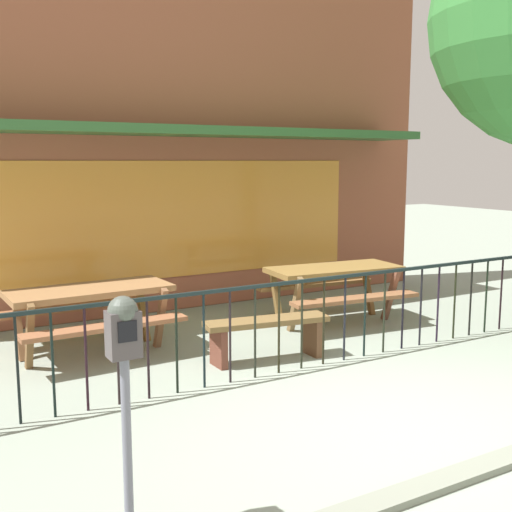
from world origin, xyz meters
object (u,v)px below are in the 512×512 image
Objects in this scene: picnic_table_right at (334,279)px; parking_meter_far at (124,353)px; patio_bench at (267,330)px; picnic_table_left at (90,302)px.

picnic_table_right is 5.31m from parking_meter_far.
parking_meter_far reaches higher than picnic_table_right.
picnic_table_right reaches higher than patio_bench.
picnic_table_left and picnic_table_right have the same top height.
parking_meter_far is (-0.79, -3.64, 0.51)m from picnic_table_left.
patio_bench is at bearing -37.45° from picnic_table_left.
patio_bench is 0.99× the size of parking_meter_far.
patio_bench is (-1.65, -0.98, -0.26)m from picnic_table_right.
picnic_table_right is at bearing 30.52° from patio_bench.
patio_bench is (1.61, -1.23, -0.26)m from picnic_table_left.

